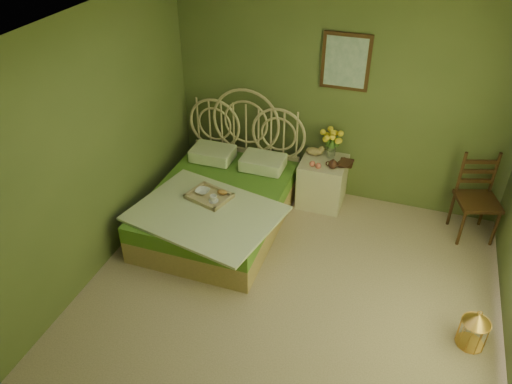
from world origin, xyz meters
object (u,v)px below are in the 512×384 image
at_px(bed, 220,202).
at_px(nightstand, 323,177).
at_px(chair, 479,192).
at_px(birdcage, 474,330).

bearing_deg(bed, nightstand, 38.45).
bearing_deg(chair, bed, 178.57).
height_order(chair, birdcage, chair).
relative_size(nightstand, chair, 1.05).
distance_m(nightstand, chair, 1.77).
relative_size(bed, chair, 2.19).
distance_m(chair, birdcage, 1.77).
bearing_deg(bed, chair, 16.16).
relative_size(bed, nightstand, 2.09).
relative_size(bed, birdcage, 5.70).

